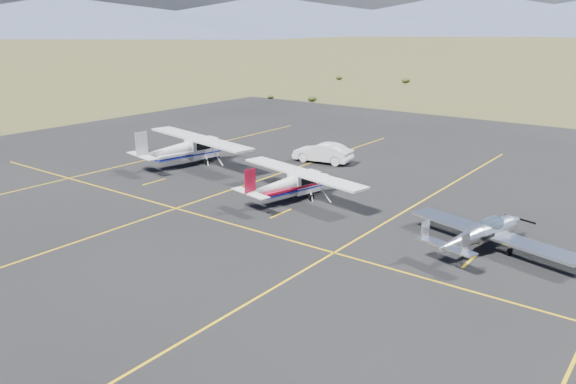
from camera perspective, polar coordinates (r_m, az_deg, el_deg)
ground at (r=31.04m, az=13.81°, el=-3.43°), size 1600.00×1600.00×0.00m
apron at (r=34.17m, az=3.03°, el=-1.06°), size 72.00×72.00×0.02m
aircraft_low_wing at (r=28.32m, az=19.26°, el=-3.93°), size 6.42×8.77×1.90m
aircraft_cessna at (r=34.16m, az=0.23°, el=0.92°), size 6.31×9.94×2.51m
aircraft_plain at (r=43.45m, az=-10.30°, el=4.43°), size 7.45×11.92×3.01m
sedan at (r=43.78m, az=3.55°, el=4.01°), size 2.30×4.81×1.52m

